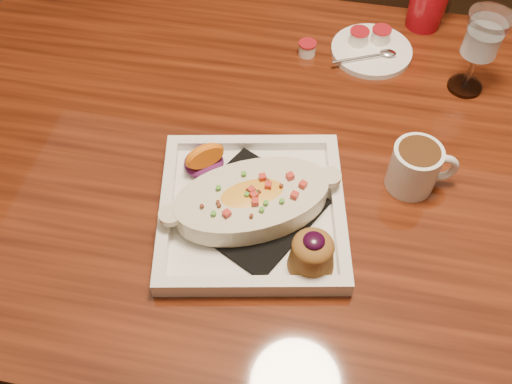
% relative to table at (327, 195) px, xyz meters
% --- Properties ---
extents(floor, '(7.00, 7.00, 0.00)m').
position_rel_table_xyz_m(floor, '(0.00, 0.00, -0.65)').
color(floor, black).
rests_on(floor, ground).
extents(table, '(1.50, 0.90, 0.75)m').
position_rel_table_xyz_m(table, '(0.00, 0.00, 0.00)').
color(table, maroon).
rests_on(table, floor).
extents(chair_far, '(0.42, 0.42, 0.93)m').
position_rel_table_xyz_m(chair_far, '(-0.00, 0.63, -0.15)').
color(chair_far, black).
rests_on(chair_far, floor).
extents(plate, '(0.33, 0.33, 0.08)m').
position_rel_table_xyz_m(plate, '(-0.10, -0.14, 0.13)').
color(plate, white).
rests_on(plate, table).
extents(coffee_mug, '(0.11, 0.08, 0.08)m').
position_rel_table_xyz_m(coffee_mug, '(0.13, -0.02, 0.14)').
color(coffee_mug, white).
rests_on(coffee_mug, table).
extents(goblet, '(0.08, 0.08, 0.16)m').
position_rel_table_xyz_m(goblet, '(0.22, 0.23, 0.21)').
color(goblet, silver).
rests_on(goblet, table).
extents(saucer, '(0.16, 0.16, 0.11)m').
position_rel_table_xyz_m(saucer, '(0.04, 0.29, 0.11)').
color(saucer, white).
rests_on(saucer, table).
extents(creamer_loose, '(0.03, 0.03, 0.03)m').
position_rel_table_xyz_m(creamer_loose, '(-0.08, 0.26, 0.11)').
color(creamer_loose, white).
rests_on(creamer_loose, table).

